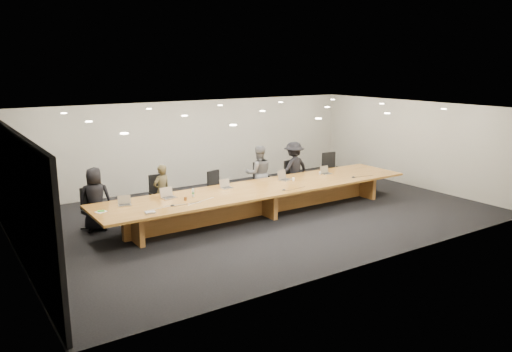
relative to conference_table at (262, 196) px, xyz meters
The scene contains 29 objects.
ground 0.52m from the conference_table, ahead, with size 12.00×12.00×0.00m, color black.
back_wall 4.10m from the conference_table, 90.00° to the left, with size 12.00×0.02×2.80m, color silver.
left_wall_panel 6.00m from the conference_table, behind, with size 0.08×7.84×2.74m, color black.
conference_table is the anchor object (origin of this frame).
chair_far_left 4.28m from the conference_table, 163.59° to the left, with size 0.54×0.54×1.06m, color black, non-canonical shape.
chair_left 2.66m from the conference_table, 150.37° to the left, with size 0.58×0.58×1.13m, color black, non-canonical shape.
chair_mid_left 1.44m from the conference_table, 114.54° to the left, with size 0.53×0.53×1.04m, color black, non-canonical shape.
chair_mid_right 1.55m from the conference_table, 53.51° to the left, with size 0.58×0.58×1.13m, color black, non-canonical shape.
chair_right 2.46m from the conference_table, 32.02° to the left, with size 0.54×0.54×1.05m, color black, non-canonical shape.
chair_far_right 3.72m from the conference_table, 18.11° to the left, with size 0.60×0.60×1.17m, color black, non-canonical shape.
person_a 4.24m from the conference_table, 163.48° to the left, with size 0.75×0.49×1.54m, color black.
person_b 2.64m from the conference_table, 152.82° to the left, with size 0.52×0.34×1.42m, color #3C3520.
person_c 1.43m from the conference_table, 59.92° to the left, with size 0.80×0.62×1.64m, color #515254.
person_d 2.37m from the conference_table, 31.49° to the left, with size 1.06×0.61×1.64m, color black.
laptop_a 3.67m from the conference_table, behind, with size 0.29×0.21×0.23m, color #BEAE91, non-canonical shape.
laptop_b 2.57m from the conference_table, behind, with size 0.34×0.25×0.27m, color #C0AB93, non-canonical shape.
laptop_c 1.00m from the conference_table, 153.20° to the left, with size 0.30×0.22×0.24m, color #BDA990, non-canonical shape.
laptop_d 1.14m from the conference_table, 17.97° to the left, with size 0.36×0.26×0.28m, color tan, non-canonical shape.
laptop_e 2.57m from the conference_table, ahead, with size 0.30×0.22×0.24m, color tan, non-canonical shape.
water_bottle 2.00m from the conference_table, behind, with size 0.06×0.06×0.19m, color silver.
amber_mug 2.29m from the conference_table, behind, with size 0.07×0.07×0.09m, color brown.
paper_cup_near 1.19m from the conference_table, ahead, with size 0.08×0.08×0.09m, color white.
paper_cup_far 2.37m from the conference_table, ahead, with size 0.06×0.06×0.08m, color silver.
notepad 4.27m from the conference_table, behind, with size 0.22×0.18×0.01m, color white.
lime_gadget 4.26m from the conference_table, behind, with size 0.15×0.08×0.02m, color green.
av_box 3.44m from the conference_table, behind, with size 0.22×0.16×0.03m, color #A7A7AC.
mic_left 2.76m from the conference_table, behind, with size 0.12×0.12×0.03m, color black.
mic_center 0.69m from the conference_table, 63.04° to the right, with size 0.11×0.11×0.03m, color black.
mic_right 2.91m from the conference_table, ahead, with size 0.13×0.13×0.03m, color black.
Camera 1 is at (-7.24, -10.62, 3.94)m, focal length 35.00 mm.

